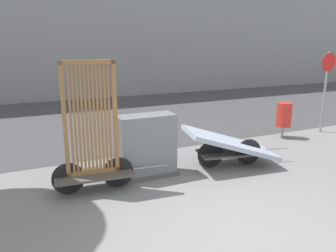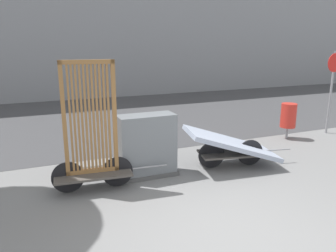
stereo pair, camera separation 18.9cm
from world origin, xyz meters
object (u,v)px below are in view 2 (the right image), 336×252
at_px(bike_cart_with_bedframe, 92,145).
at_px(sign_post, 332,81).
at_px(bike_cart_with_mattress, 231,146).
at_px(utility_cabinet, 147,148).
at_px(trash_bin, 288,116).

height_order(bike_cart_with_bedframe, sign_post, sign_post).
bearing_deg(bike_cart_with_mattress, utility_cabinet, -175.79).
relative_size(bike_cart_with_mattress, sign_post, 1.01).
height_order(bike_cart_with_bedframe, bike_cart_with_mattress, bike_cart_with_bedframe).
xyz_separation_m(bike_cart_with_bedframe, bike_cart_with_mattress, (2.86, -0.00, -0.37)).
bearing_deg(bike_cart_with_mattress, sign_post, 27.90).
bearing_deg(bike_cart_with_mattress, bike_cart_with_bedframe, -168.38).
bearing_deg(trash_bin, sign_post, -0.31).
xyz_separation_m(bike_cart_with_bedframe, trash_bin, (5.46, 1.19, -0.19)).
bearing_deg(trash_bin, utility_cabinet, -167.61).
xyz_separation_m(bike_cart_with_bedframe, sign_post, (6.92, 1.19, 0.67)).
distance_m(bike_cart_with_bedframe, utility_cabinet, 1.14).
bearing_deg(bike_cart_with_bedframe, trash_bin, 17.49).
height_order(bike_cart_with_bedframe, trash_bin, bike_cart_with_bedframe).
height_order(utility_cabinet, trash_bin, utility_cabinet).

